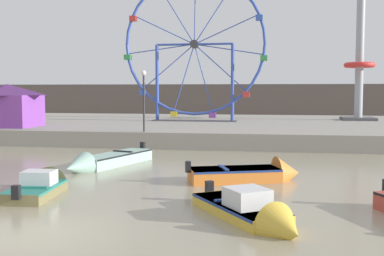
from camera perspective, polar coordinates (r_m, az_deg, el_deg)
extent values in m
plane|color=gray|center=(13.22, -18.38, -11.80)|extent=(240.00, 240.00, 0.00)
cube|color=gray|center=(40.78, 1.09, 0.09)|extent=(110.00, 22.88, 1.04)
cube|color=#564C47|center=(62.93, 4.13, 3.16)|extent=(140.00, 3.00, 4.40)
cube|color=orange|center=(19.51, 5.00, -5.52)|extent=(3.85, 2.60, 0.54)
cube|color=navy|center=(19.48, 5.00, -4.85)|extent=(3.83, 2.60, 0.08)
cone|color=orange|center=(20.21, 11.20, -5.24)|extent=(1.40, 1.65, 1.40)
cube|color=black|center=(19.05, -0.49, -4.59)|extent=(0.27, 0.29, 0.44)
cube|color=navy|center=(19.35, 3.73, -4.69)|extent=(0.58, 1.23, 0.06)
cube|color=#93BCAD|center=(24.19, -8.95, -3.60)|extent=(2.64, 4.79, 0.55)
cube|color=black|center=(24.16, -8.96, -3.05)|extent=(2.65, 4.75, 0.08)
cone|color=#93BCAD|center=(21.94, -13.48, -4.50)|extent=(1.56, 1.58, 1.23)
cube|color=black|center=(26.10, -5.83, -2.12)|extent=(0.29, 0.26, 0.44)
cube|color=black|center=(24.62, -8.17, -2.74)|extent=(1.10, 0.49, 0.06)
cube|color=gold|center=(14.36, 5.56, -9.54)|extent=(3.14, 3.77, 0.36)
cube|color=navy|center=(14.33, 5.56, -9.00)|extent=(3.14, 3.76, 0.08)
cone|color=gold|center=(12.48, 11.01, -11.77)|extent=(1.60, 1.53, 1.24)
cube|color=black|center=(15.96, 2.06, -7.03)|extent=(0.31, 0.30, 0.44)
cube|color=silver|center=(13.87, 6.53, -8.15)|extent=(1.49, 1.50, 0.54)
cube|color=navy|center=(14.70, 4.66, -8.37)|extent=(1.01, 0.76, 0.06)
cube|color=olive|center=(17.54, -17.99, -7.14)|extent=(1.62, 2.96, 0.38)
cube|color=#237566|center=(17.51, -18.00, -6.66)|extent=(1.63, 2.94, 0.08)
cone|color=olive|center=(19.18, -15.98, -6.10)|extent=(1.34, 0.91, 1.27)
cube|color=black|center=(16.11, -20.04, -7.13)|extent=(0.26, 0.22, 0.44)
cube|color=silver|center=(17.78, -17.59, -5.58)|extent=(1.15, 0.96, 0.47)
cube|color=#237566|center=(17.17, -18.45, -6.65)|extent=(1.15, 0.27, 0.06)
torus|color=#334CA8|center=(40.88, 0.28, 9.85)|extent=(11.90, 0.24, 11.90)
cylinder|color=#38383D|center=(40.88, 0.28, 9.85)|extent=(0.70, 0.50, 0.70)
cylinder|color=#334CA8|center=(40.45, 3.33, 7.14)|extent=(4.39, 0.08, 3.95)
cube|color=red|center=(40.23, 6.40, 3.96)|extent=(0.56, 0.48, 0.44)
cylinder|color=#334CA8|center=(40.48, 4.35, 9.23)|extent=(5.77, 0.08, 1.01)
cube|color=#33934C|center=(40.26, 8.47, 8.16)|extent=(0.56, 0.48, 0.44)
cylinder|color=#334CA8|center=(40.66, 4.07, 11.52)|extent=(5.38, 0.08, 2.40)
cube|color=#3356B7|center=(40.61, 7.93, 12.76)|extent=(0.56, 0.48, 0.44)
cylinder|color=#334CA8|center=(40.95, 2.58, 13.26)|extent=(3.30, 0.08, 4.90)
cylinder|color=#334CA8|center=(41.25, 0.35, 13.89)|extent=(0.18, 0.08, 5.83)
cylinder|color=#334CA8|center=(41.46, -1.87, 13.23)|extent=(3.14, 0.08, 5.00)
cylinder|color=#334CA8|center=(41.52, -3.38, 11.51)|extent=(5.30, 0.08, 2.59)
cube|color=red|center=(42.32, -6.95, 12.69)|extent=(0.56, 0.48, 0.44)
cylinder|color=#334CA8|center=(41.42, -3.73, 9.27)|extent=(5.80, 0.08, 0.81)
cube|color=#33934C|center=(42.13, -7.59, 8.28)|extent=(0.56, 0.48, 0.44)
cylinder|color=#334CA8|center=(41.17, -2.82, 7.20)|extent=(4.52, 0.08, 3.80)
cube|color=#3356B7|center=(41.67, -5.82, 4.19)|extent=(0.56, 0.48, 0.44)
cylinder|color=#334CA8|center=(40.87, -0.93, 5.95)|extent=(1.82, 0.08, 5.59)
cube|color=yellow|center=(41.07, -2.12, 1.66)|extent=(0.56, 0.48, 0.44)
cylinder|color=#334CA8|center=(40.60, 1.36, 5.91)|extent=(1.62, 0.08, 5.64)
cube|color=purple|center=(40.54, 2.43, 1.54)|extent=(0.56, 0.48, 0.44)
cylinder|color=#334CA8|center=(41.35, -4.13, 5.32)|extent=(0.28, 0.28, 6.43)
cylinder|color=#334CA8|center=(40.31, 4.80, 5.34)|extent=(0.28, 0.28, 6.43)
cylinder|color=#334CA8|center=(40.88, 0.28, 9.85)|extent=(6.42, 0.18, 0.18)
cube|color=#4C4C51|center=(40.79, 0.27, 0.88)|extent=(7.22, 1.20, 0.08)
cylinder|color=#999EA3|center=(44.80, 19.22, 10.00)|extent=(0.70, 0.70, 14.21)
torus|color=red|center=(44.63, 19.15, 7.04)|extent=(2.64, 2.64, 0.44)
cube|color=#4C4C51|center=(44.65, 18.99, 1.05)|extent=(2.80, 2.80, 0.24)
cube|color=purple|center=(37.04, -20.89, 1.91)|extent=(4.08, 3.54, 2.26)
pyramid|color=#462156|center=(37.01, -20.95, 4.25)|extent=(4.48, 3.89, 0.80)
cylinder|color=#2D2D33|center=(30.52, -5.70, 2.89)|extent=(0.12, 0.12, 3.55)
sphere|color=#F2EACC|center=(30.53, -5.72, 6.48)|extent=(0.32, 0.32, 0.32)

